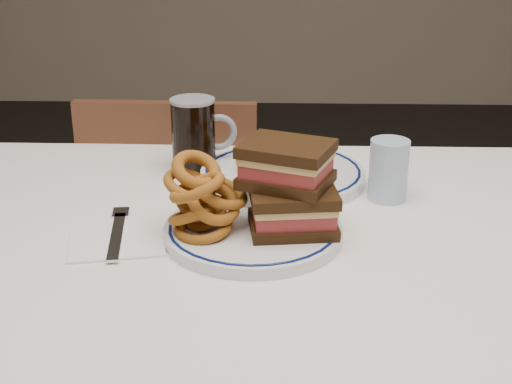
{
  "coord_description": "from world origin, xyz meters",
  "views": [
    {
      "loc": [
        0.01,
        -0.99,
        1.23
      ],
      "look_at": [
        -0.02,
        -0.02,
        0.83
      ],
      "focal_mm": 50.0,
      "sensor_mm": 36.0,
      "label": 1
    }
  ],
  "objects_px": {
    "beer_mug": "(195,134)",
    "chair_far": "(179,244)",
    "main_plate": "(253,231)",
    "far_plate": "(283,174)",
    "reuben_sandwich": "(290,187)"
  },
  "relations": [
    {
      "from": "reuben_sandwich",
      "to": "chair_far",
      "type": "bearing_deg",
      "value": 114.37
    },
    {
      "from": "reuben_sandwich",
      "to": "beer_mug",
      "type": "height_order",
      "value": "reuben_sandwich"
    },
    {
      "from": "main_plate",
      "to": "reuben_sandwich",
      "type": "bearing_deg",
      "value": -0.83
    },
    {
      "from": "beer_mug",
      "to": "far_plate",
      "type": "height_order",
      "value": "beer_mug"
    },
    {
      "from": "main_plate",
      "to": "far_plate",
      "type": "distance_m",
      "value": 0.24
    },
    {
      "from": "beer_mug",
      "to": "chair_far",
      "type": "bearing_deg",
      "value": 106.59
    },
    {
      "from": "beer_mug",
      "to": "far_plate",
      "type": "bearing_deg",
      "value": -17.08
    },
    {
      "from": "chair_far",
      "to": "far_plate",
      "type": "distance_m",
      "value": 0.51
    },
    {
      "from": "chair_far",
      "to": "reuben_sandwich",
      "type": "xyz_separation_m",
      "value": [
        0.25,
        -0.56,
        0.38
      ]
    },
    {
      "from": "reuben_sandwich",
      "to": "beer_mug",
      "type": "bearing_deg",
      "value": 120.79
    },
    {
      "from": "main_plate",
      "to": "far_plate",
      "type": "xyz_separation_m",
      "value": [
        0.05,
        0.24,
        0.0
      ]
    },
    {
      "from": "beer_mug",
      "to": "far_plate",
      "type": "relative_size",
      "value": 0.46
    },
    {
      "from": "chair_far",
      "to": "reuben_sandwich",
      "type": "distance_m",
      "value": 0.72
    },
    {
      "from": "reuben_sandwich",
      "to": "far_plate",
      "type": "xyz_separation_m",
      "value": [
        -0.01,
        0.24,
        -0.07
      ]
    },
    {
      "from": "main_plate",
      "to": "beer_mug",
      "type": "distance_m",
      "value": 0.32
    }
  ]
}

